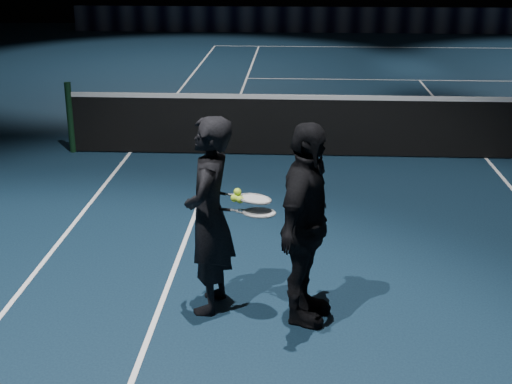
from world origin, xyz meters
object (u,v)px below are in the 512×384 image
(player_a, at_px, (209,216))
(player_b, at_px, (305,225))
(racket_upper, at_px, (255,199))
(racket_lower, at_px, (259,213))
(tennis_balls, at_px, (237,197))

(player_a, height_order, player_b, same)
(player_b, xyz_separation_m, racket_upper, (-0.43, 0.13, 0.18))
(player_b, relative_size, racket_lower, 2.60)
(player_b, bearing_deg, racket_upper, 90.33)
(player_a, relative_size, player_b, 1.00)
(racket_upper, xyz_separation_m, tennis_balls, (-0.15, -0.01, 0.02))
(player_a, bearing_deg, racket_upper, 91.87)
(player_b, xyz_separation_m, racket_lower, (-0.39, 0.08, 0.07))
(tennis_balls, bearing_deg, racket_upper, 2.36)
(player_b, relative_size, racket_upper, 2.60)
(player_a, height_order, racket_lower, player_a)
(player_a, distance_m, racket_upper, 0.44)
(player_b, bearing_deg, tennis_balls, 94.92)
(player_b, distance_m, racket_upper, 0.49)
(player_b, distance_m, racket_lower, 0.41)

